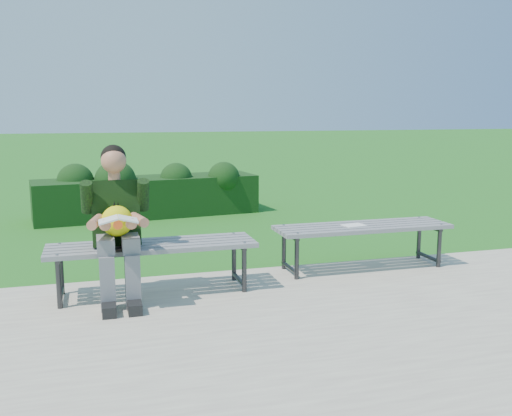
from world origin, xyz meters
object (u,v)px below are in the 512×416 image
Objects in this scene: paper_sheet at (354,225)px; seated_boy at (117,220)px; hedge at (146,192)px; bench_left at (153,250)px; bench_right at (363,230)px.

seated_boy is at bearing -171.81° from paper_sheet.
hedge reaches higher than bench_left.
paper_sheet is (-0.10, -0.00, 0.06)m from bench_right.
bench_right is (1.84, -3.72, 0.04)m from hedge.
seated_boy is (-2.44, -0.34, 0.30)m from bench_right.
bench_left is 7.34× the size of paper_sheet.
paper_sheet is at bearing 6.70° from bench_left.
paper_sheet is at bearing -180.00° from bench_right.
seated_boy reaches higher than paper_sheet.
bench_right reaches higher than paper_sheet.
hedge is 14.16× the size of paper_sheet.
hedge reaches higher than paper_sheet.
seated_boy is (-0.60, -4.06, 0.34)m from hedge.
paper_sheet is (2.34, 0.34, -0.24)m from seated_boy.
bench_right is at bearing 6.39° from bench_left.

